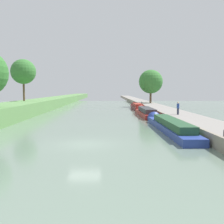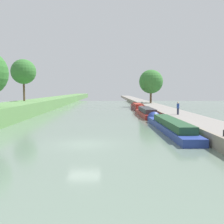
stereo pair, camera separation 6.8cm
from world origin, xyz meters
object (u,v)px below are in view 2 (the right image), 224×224
at_px(narrowboat_maroon, 137,107).
at_px(person_walking, 178,108).
at_px(mooring_bollard_far, 142,103).
at_px(mooring_bollard_near, 224,133).
at_px(narrowboat_blue, 168,125).
at_px(narrowboat_red, 146,112).

distance_m(narrowboat_maroon, person_walking, 22.98).
relative_size(person_walking, mooring_bollard_far, 3.69).
relative_size(person_walking, mooring_bollard_near, 3.69).
bearing_deg(narrowboat_blue, person_walking, 67.21).
bearing_deg(person_walking, narrowboat_maroon, 96.94).
height_order(narrowboat_maroon, person_walking, person_walking).
relative_size(mooring_bollard_near, mooring_bollard_far, 1.00).
bearing_deg(mooring_bollard_near, mooring_bollard_far, 90.00).
xyz_separation_m(narrowboat_blue, person_walking, (2.82, 6.72, 1.34)).
distance_m(narrowboat_red, mooring_bollard_far, 18.88).
bearing_deg(narrowboat_red, narrowboat_maroon, 89.26).
height_order(person_walking, mooring_bollard_far, person_walking).
relative_size(narrowboat_blue, narrowboat_red, 1.25).
height_order(narrowboat_blue, mooring_bollard_far, mooring_bollard_far).
bearing_deg(narrowboat_red, narrowboat_blue, -89.52).
bearing_deg(narrowboat_maroon, person_walking, -83.06).
xyz_separation_m(narrowboat_red, person_walking, (2.95, -8.84, 1.31)).
distance_m(narrowboat_blue, narrowboat_red, 15.56).
bearing_deg(narrowboat_blue, narrowboat_red, 90.48).
bearing_deg(mooring_bollard_far, narrowboat_blue, -92.92).
height_order(mooring_bollard_near, mooring_bollard_far, same).
height_order(narrowboat_blue, narrowboat_maroon, narrowboat_maroon).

